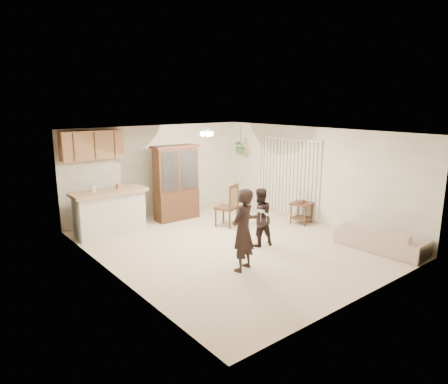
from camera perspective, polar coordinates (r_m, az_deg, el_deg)
floor at (r=9.06m, az=1.19°, el=-7.44°), size 6.50×6.50×0.00m
ceiling at (r=8.52m, az=1.27°, el=8.54°), size 5.50×6.50×0.02m
wall_back at (r=11.35m, az=-9.34°, el=3.08°), size 5.50×0.02×2.50m
wall_front at (r=6.63m, az=19.56°, el=-4.48°), size 5.50×0.02×2.50m
wall_left at (r=7.31m, az=-15.61°, el=-2.61°), size 0.02×6.50×2.50m
wall_right at (r=10.64m, az=12.70°, el=2.29°), size 0.02×6.50×2.50m
breakfast_bar at (r=9.93m, az=-15.95°, el=-3.08°), size 1.60×0.55×1.00m
bar_top at (r=9.80m, az=-16.14°, el=0.02°), size 1.75×0.70×0.08m
upper_cabinets at (r=10.28m, az=-18.32°, el=6.39°), size 1.50×0.34×0.70m
vertical_blinds at (r=11.21m, az=8.96°, el=2.20°), size 0.06×2.30×2.10m
ceiling_fixture at (r=9.60m, az=-2.45°, el=8.41°), size 0.36×0.36×0.20m
hanging_plant at (r=11.89m, az=2.38°, el=6.59°), size 0.43×0.37×0.48m
plant_cord at (r=11.86m, az=2.39°, el=8.16°), size 0.01×0.01×0.65m
sofa at (r=9.26m, az=21.57°, el=-5.52°), size 0.86×1.92×0.73m
adult at (r=7.45m, az=2.72°, el=-4.66°), size 0.76×0.62×1.80m
child at (r=8.80m, az=5.07°, el=-3.47°), size 0.76×0.65×1.35m
china_hutch at (r=10.78m, az=-6.86°, el=1.25°), size 1.29×0.53×2.01m
side_table at (r=10.65m, az=11.00°, el=-2.93°), size 0.61×0.61×0.62m
chair_bar at (r=10.60m, az=-12.32°, el=-3.20°), size 0.53×0.53×0.94m
chair_hutch_left at (r=11.43m, az=-6.13°, el=-1.56°), size 0.69×0.69×1.11m
chair_hutch_right at (r=10.24m, az=0.35°, el=-3.19°), size 0.64×0.64×1.11m
controller_adult at (r=7.19m, az=5.29°, el=-2.75°), size 0.08×0.14×0.04m
controller_child at (r=8.52m, az=6.11°, el=-3.18°), size 0.06×0.12×0.03m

